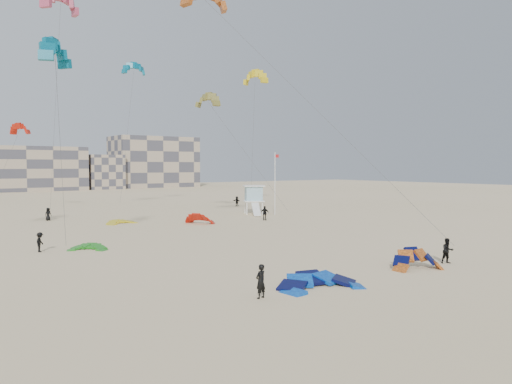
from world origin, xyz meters
TOP-DOWN VIEW (x-y plane):
  - ground at (0.00, 0.00)m, footprint 320.00×320.00m
  - kite_ground_blue at (1.57, 2.49)m, footprint 5.96×6.15m
  - kite_ground_orange at (10.12, 2.45)m, footprint 4.19×4.21m
  - kite_ground_green at (-5.02, 22.77)m, footprint 4.15×4.19m
  - kite_ground_red_far at (11.44, 33.62)m, footprint 5.09×5.05m
  - kite_ground_yellow at (3.86, 38.92)m, footprint 4.06×4.23m
  - kitesurfer_main at (-2.45, 2.69)m, footprint 0.73×0.56m
  - kitesurfer_b at (13.53, 2.46)m, footprint 1.06×0.98m
  - kitesurfer_c at (-8.41, 23.93)m, footprint 1.03×1.16m
  - kitesurfer_d at (19.70, 31.91)m, footprint 1.02×1.08m
  - kitesurfer_e at (-2.29, 47.43)m, footprint 0.88×0.68m
  - kitesurfer_f at (28.95, 52.13)m, footprint 0.83×1.62m
  - kite_fly_teal_a at (-7.32, 22.53)m, footprint 5.02×5.51m
  - kite_fly_orange at (6.02, 22.88)m, footprint 11.57×22.24m
  - kite_fly_pink at (-1.06, 44.50)m, footprint 5.80×5.61m
  - kite_fly_olive at (16.66, 40.64)m, footprint 8.26×12.32m
  - kite_fly_yellow at (29.95, 48.25)m, footprint 5.15×5.58m
  - kite_fly_teal_b at (12.87, 56.60)m, footprint 4.23×3.75m
  - kite_fly_red at (-2.57, 62.03)m, footprint 7.32×6.96m
  - lifeguard_tower_near at (23.27, 39.28)m, footprint 3.88×6.08m
  - flagpole at (24.79, 36.37)m, footprint 0.70×0.11m
  - condo_mid at (10.00, 130.00)m, footprint 32.00×16.00m
  - condo_east at (50.00, 132.00)m, footprint 26.00×14.00m
  - condo_fill_right at (32.00, 128.00)m, footprint 10.00×10.00m

SIDE VIEW (x-z plane):
  - ground at x=0.00m, z-range 0.00..0.00m
  - kite_ground_blue at x=1.57m, z-range -1.25..1.25m
  - kite_ground_orange at x=10.12m, z-range -1.69..1.69m
  - kite_ground_green at x=-5.02m, z-range -0.75..0.75m
  - kite_ground_red_far at x=11.44m, z-range -1.83..1.83m
  - kite_ground_yellow at x=3.86m, z-range -0.68..0.68m
  - kitesurfer_c at x=-8.41m, z-range 0.00..1.56m
  - kitesurfer_e at x=-2.29m, z-range 0.00..1.61m
  - kitesurfer_f at x=28.95m, z-range 0.00..1.67m
  - kitesurfer_b at x=13.53m, z-range 0.00..1.76m
  - kitesurfer_main at x=-2.45m, z-range 0.00..1.77m
  - kitesurfer_d at x=19.70m, z-range 0.00..1.80m
  - lifeguard_tower_near at x=23.27m, z-range -0.02..4.04m
  - flagpole at x=24.79m, z-range 0.20..8.88m
  - condo_fill_right at x=32.00m, z-range 0.00..10.00m
  - condo_mid at x=10.00m, z-range 0.00..12.00m
  - condo_east at x=50.00m, z-range 0.00..16.00m
  - kite_fly_red at x=-2.57m, z-range 5.88..18.23m
  - kite_fly_teal_a at x=-7.32m, z-range 7.54..22.95m
  - kite_fly_olive at x=16.66m, z-range 7.49..23.31m
  - kite_fly_yellow at x=29.95m, z-range 10.27..31.42m
  - kite_fly_teal_b at x=12.87m, z-range 10.73..32.57m
  - kite_fly_orange at x=6.02m, z-range 10.69..33.31m
  - kite_fly_pink at x=-1.06m, z-range 12.80..39.04m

